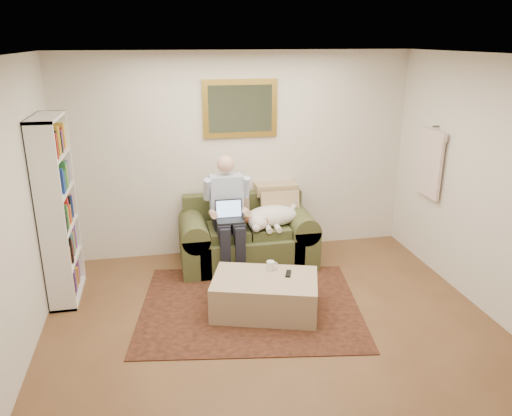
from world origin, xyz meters
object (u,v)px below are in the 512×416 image
object	(u,v)px
sleeping_dog	(272,216)
ottoman	(265,295)
coffee_mug	(270,266)
seated_man	(229,216)
laptop	(230,215)
bookshelf	(57,210)
sofa	(247,241)

from	to	relation	value
sleeping_dog	ottoman	distance (m)	1.28
sleeping_dog	ottoman	size ratio (longest dim) A/B	0.64
ottoman	coffee_mug	xyz separation A→B (m)	(0.10, 0.17, 0.24)
ottoman	coffee_mug	size ratio (longest dim) A/B	10.72
seated_man	coffee_mug	bearing A→B (deg)	-71.24
coffee_mug	laptop	bearing A→B (deg)	110.09
laptop	coffee_mug	distance (m)	0.95
ottoman	bookshelf	bearing A→B (deg)	159.16
laptop	seated_man	bearing A→B (deg)	90.00
sleeping_dog	bookshelf	size ratio (longest dim) A/B	0.35
laptop	ottoman	bearing A→B (deg)	-78.21
laptop	sleeping_dog	distance (m)	0.58
sofa	ottoman	bearing A→B (deg)	-91.80
laptop	bookshelf	size ratio (longest dim) A/B	0.16
seated_man	coffee_mug	distance (m)	1.00
ottoman	bookshelf	distance (m)	2.37
ottoman	bookshelf	size ratio (longest dim) A/B	0.54
bookshelf	coffee_mug	bearing A→B (deg)	-15.88
seated_man	coffee_mug	world-z (taller)	seated_man
seated_man	ottoman	xyz separation A→B (m)	(0.21, -1.08, -0.51)
sofa	ottoman	distance (m)	1.24
bookshelf	sofa	bearing A→B (deg)	11.74
seated_man	sleeping_dog	world-z (taller)	seated_man
laptop	bookshelf	xyz separation A→B (m)	(-1.88, -0.22, 0.26)
laptop	bookshelf	world-z (taller)	bookshelf
sofa	coffee_mug	bearing A→B (deg)	-86.90
sofa	sleeping_dog	size ratio (longest dim) A/B	2.43
coffee_mug	sleeping_dog	bearing A→B (deg)	76.05
sleeping_dog	bookshelf	xyz separation A→B (m)	(-2.43, -0.36, 0.36)
laptop	coffee_mug	xyz separation A→B (m)	(0.31, -0.84, -0.30)
laptop	sleeping_dog	xyz separation A→B (m)	(0.55, 0.13, -0.10)
coffee_mug	ottoman	bearing A→B (deg)	-119.08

